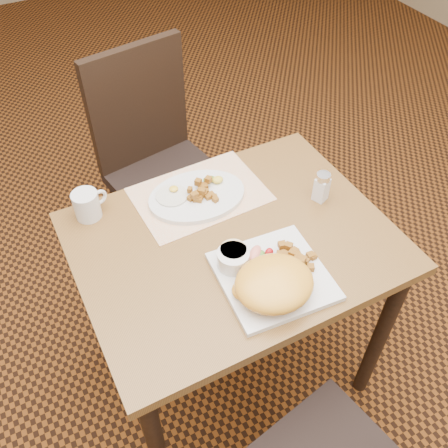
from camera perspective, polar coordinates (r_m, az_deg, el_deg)
ground at (r=2.06m, az=0.84°, el=-15.88°), size 8.00×8.00×0.00m
table at (r=1.52m, az=1.09°, el=-4.45°), size 0.90×0.70×0.75m
chair_far at (r=2.08m, az=-7.59°, el=7.70°), size 0.49×0.50×0.97m
placemat at (r=1.57m, az=-2.80°, el=3.42°), size 0.41×0.29×0.00m
plate_square at (r=1.35m, az=5.60°, el=-5.97°), size 0.30×0.30×0.02m
plate_oval at (r=1.55m, az=-3.11°, el=3.19°), size 0.32×0.25×0.02m
hollandaise_mound at (r=1.28m, az=5.67°, el=-6.83°), size 0.21×0.19×0.08m
ramekin at (r=1.34m, az=1.05°, el=-3.91°), size 0.09×0.09×0.05m
garnish_sq at (r=1.37m, az=4.03°, el=-3.36°), size 0.08×0.06×0.03m
fried_egg at (r=1.55m, az=-5.94°, el=3.36°), size 0.10×0.10×0.02m
garnish_ov at (r=1.58m, az=-1.13°, el=5.12°), size 0.06×0.05×0.02m
salt_shaker at (r=1.55m, az=11.11°, el=4.23°), size 0.05×0.05×0.10m
coffee_mug at (r=1.53m, az=-15.35°, el=2.15°), size 0.11×0.08×0.09m
home_fries_sq at (r=1.37m, az=7.93°, el=-3.85°), size 0.10×0.12×0.04m
home_fries_ov at (r=1.54m, az=-2.59°, el=3.69°), size 0.10×0.10×0.03m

